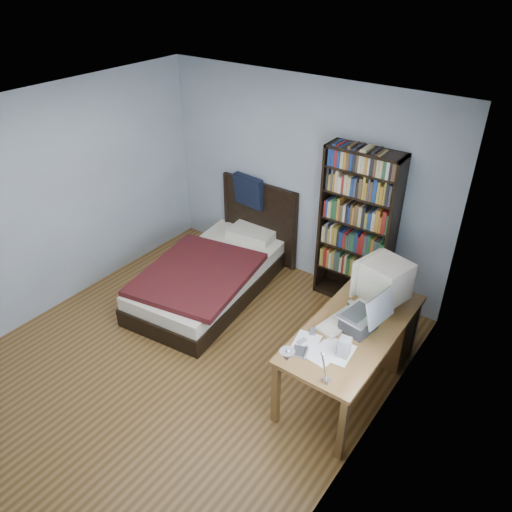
# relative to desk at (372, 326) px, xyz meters

# --- Properties ---
(room) EXTENTS (4.20, 4.24, 2.50)m
(room) POSITION_rel_desk_xyz_m (-1.48, -1.09, 0.83)
(room) COLOR brown
(room) RESTS_ON ground
(desk) EXTENTS (0.75, 1.65, 0.73)m
(desk) POSITION_rel_desk_xyz_m (0.00, 0.00, 0.00)
(desk) COLOR brown
(desk) RESTS_ON floor
(crt_monitor) EXTENTS (0.50, 0.46, 0.47)m
(crt_monitor) POSITION_rel_desk_xyz_m (0.04, 0.01, 0.58)
(crt_monitor) COLOR beige
(crt_monitor) RESTS_ON desk
(laptop) EXTENTS (0.41, 0.40, 0.44)m
(laptop) POSITION_rel_desk_xyz_m (0.06, -0.48, 0.43)
(laptop) COLOR #2D2D30
(laptop) RESTS_ON desk
(desk_lamp) EXTENTS (0.21, 0.47, 0.56)m
(desk_lamp) POSITION_rel_desk_xyz_m (0.02, -1.54, 0.76)
(desk_lamp) COLOR #99999E
(desk_lamp) RESTS_ON desk
(keyboard) EXTENTS (0.28, 0.52, 0.05)m
(keyboard) POSITION_rel_desk_xyz_m (-0.12, -0.49, 0.33)
(keyboard) COLOR beige
(keyboard) RESTS_ON desk
(speaker) EXTENTS (0.11, 0.11, 0.19)m
(speaker) POSITION_rel_desk_xyz_m (0.10, -0.86, 0.41)
(speaker) COLOR gray
(speaker) RESTS_ON desk
(soda_can) EXTENTS (0.06, 0.06, 0.11)m
(soda_can) POSITION_rel_desk_xyz_m (-0.13, -0.29, 0.37)
(soda_can) COLOR #073407
(soda_can) RESTS_ON desk
(mouse) EXTENTS (0.06, 0.11, 0.04)m
(mouse) POSITION_rel_desk_xyz_m (0.01, -0.17, 0.33)
(mouse) COLOR silver
(mouse) RESTS_ON desk
(phone_silver) EXTENTS (0.09, 0.12, 0.02)m
(phone_silver) POSITION_rel_desk_xyz_m (-0.26, -0.76, 0.32)
(phone_silver) COLOR #B9BABE
(phone_silver) RESTS_ON desk
(phone_grey) EXTENTS (0.07, 0.10, 0.02)m
(phone_grey) POSITION_rel_desk_xyz_m (-0.27, -0.92, 0.32)
(phone_grey) COLOR gray
(phone_grey) RESTS_ON desk
(external_drive) EXTENTS (0.15, 0.15, 0.03)m
(external_drive) POSITION_rel_desk_xyz_m (-0.22, -1.05, 0.32)
(external_drive) COLOR gray
(external_drive) RESTS_ON desk
(bookshelf) EXTENTS (0.85, 0.30, 1.89)m
(bookshelf) POSITION_rel_desk_xyz_m (-0.65, 0.85, 0.53)
(bookshelf) COLOR black
(bookshelf) RESTS_ON floor
(bed) EXTENTS (1.40, 2.31, 1.16)m
(bed) POSITION_rel_desk_xyz_m (-2.09, 0.03, -0.17)
(bed) COLOR black
(bed) RESTS_ON floor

